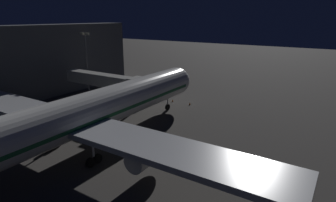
{
  "coord_description": "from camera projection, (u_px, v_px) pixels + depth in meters",
  "views": [
    {
      "loc": [
        -29.89,
        31.24,
        18.37
      ],
      "look_at": [
        -3.0,
        -10.61,
        3.5
      ],
      "focal_mm": 30.26,
      "sensor_mm": 36.0,
      "label": 1
    }
  ],
  "objects": [
    {
      "name": "ground_plane",
      "position": [
        117.0,
        134.0,
        45.93
      ],
      "size": [
        320.0,
        320.0,
        0.0
      ],
      "primitive_type": "plane",
      "color": "#383533"
    },
    {
      "name": "airliner_at_gate",
      "position": [
        76.0,
        117.0,
        38.23
      ],
      "size": [
        58.29,
        58.71,
        18.93
      ],
      "color": "silver",
      "rests_on": "ground_plane"
    },
    {
      "name": "jet_bridge",
      "position": [
        110.0,
        81.0,
        59.06
      ],
      "size": [
        21.23,
        3.4,
        6.95
      ],
      "color": "#9E9E99",
      "rests_on": "ground_plane"
    },
    {
      "name": "apron_floodlight_mast",
      "position": [
        86.0,
        57.0,
        70.56
      ],
      "size": [
        2.9,
        0.5,
        14.65
      ],
      "color": "#59595E",
      "rests_on": "ground_plane"
    },
    {
      "name": "traffic_cone_nose_port",
      "position": [
        190.0,
        104.0,
        61.32
      ],
      "size": [
        0.36,
        0.36,
        0.55
      ],
      "primitive_type": "cone",
      "color": "orange",
      "rests_on": "ground_plane"
    },
    {
      "name": "traffic_cone_nose_starboard",
      "position": [
        173.0,
        100.0,
        63.6
      ],
      "size": [
        0.36,
        0.36,
        0.55
      ],
      "primitive_type": "cone",
      "color": "orange",
      "rests_on": "ground_plane"
    }
  ]
}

